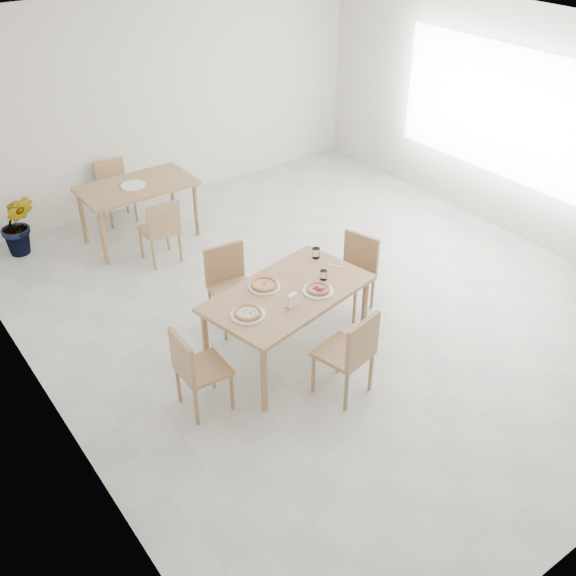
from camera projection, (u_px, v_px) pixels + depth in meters
room at (502, 112)px, 8.30m from camera, size 7.28×7.00×7.00m
main_table at (288, 298)px, 6.32m from camera, size 1.73×1.20×0.75m
chair_south at (351, 350)px, 5.92m from camera, size 0.52×0.52×0.88m
chair_north at (229, 281)px, 6.88m from camera, size 0.48×0.48×0.87m
chair_west at (195, 367)px, 5.78m from camera, size 0.42×0.42×0.83m
chair_east at (355, 268)px, 7.13m from camera, size 0.52×0.52×0.84m
plate_margherita at (264, 286)px, 6.33m from camera, size 0.30×0.30×0.02m
plate_mushroom at (248, 315)px, 5.94m from camera, size 0.31×0.31×0.02m
plate_pepperoni at (318, 291)px, 6.26m from camera, size 0.29×0.29×0.02m
pizza_margherita at (264, 284)px, 6.31m from camera, size 0.34×0.34×0.03m
pizza_mushroom at (248, 313)px, 5.93m from camera, size 0.26×0.26×0.03m
pizza_pepperoni at (318, 289)px, 6.25m from camera, size 0.28×0.28×0.03m
tumbler_a at (316, 253)px, 6.77m from camera, size 0.08×0.08×0.11m
tumbler_b at (324, 275)px, 6.43m from camera, size 0.07×0.07×0.09m
napkin_holder at (292, 301)px, 6.03m from camera, size 0.13×0.08×0.13m
fork_a at (277, 271)px, 6.58m from camera, size 0.02×0.18×0.01m
fork_b at (336, 266)px, 6.65m from camera, size 0.11×0.17×0.01m
second_table at (137, 191)px, 8.33m from camera, size 1.40×0.80×0.75m
chair_back_s at (161, 227)px, 7.93m from camera, size 0.42×0.42×0.82m
chair_back_n at (114, 186)px, 8.92m from camera, size 0.42×0.42×0.80m
plate_empty at (133, 186)px, 8.24m from camera, size 0.30×0.30×0.02m
potted_plant at (18, 225)px, 8.16m from camera, size 0.53×0.48×0.79m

